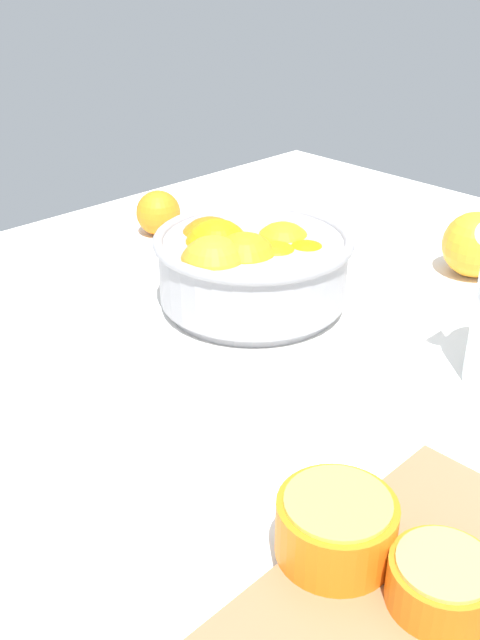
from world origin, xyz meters
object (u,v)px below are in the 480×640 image
at_px(orange_half_0, 336,526).
at_px(loose_orange_1, 475,245).
at_px(fruit_bowl, 250,265).
at_px(orange_half_1, 442,582).
at_px(loose_orange_2, 158,213).
at_px(cutting_board, 430,610).
at_px(spoon, 309,205).

height_order(orange_half_0, loose_orange_1, loose_orange_1).
bearing_deg(loose_orange_1, fruit_bowl, 153.62).
relative_size(orange_half_1, loose_orange_2, 1.06).
relative_size(cutting_board, loose_orange_1, 3.14).
relative_size(cutting_board, spoon, 1.76).
bearing_deg(loose_orange_2, orange_half_1, -114.10).
distance_m(loose_orange_1, spoon, 0.32).
xyz_separation_m(orange_half_1, loose_orange_2, (0.29, 0.65, -0.00)).
height_order(fruit_bowl, loose_orange_2, fruit_bowl).
distance_m(orange_half_1, loose_orange_2, 0.71).
height_order(loose_orange_2, spoon, loose_orange_2).
bearing_deg(fruit_bowl, loose_orange_2, 75.02).
distance_m(fruit_bowl, spoon, 0.36).
xyz_separation_m(cutting_board, loose_orange_2, (0.29, 0.65, 0.02)).
bearing_deg(cutting_board, fruit_bowl, 60.15).
bearing_deg(fruit_bowl, cutting_board, -119.85).
distance_m(fruit_bowl, orange_half_1, 0.45).
relative_size(cutting_board, loose_orange_2, 4.07).
relative_size(orange_half_1, spoon, 0.46).
bearing_deg(loose_orange_2, orange_half_0, -117.87).
xyz_separation_m(orange_half_0, loose_orange_2, (0.31, 0.58, -0.01)).
xyz_separation_m(fruit_bowl, cutting_board, (-0.22, -0.39, -0.04)).
bearing_deg(loose_orange_1, orange_half_0, -159.49).
bearing_deg(cutting_board, orange_half_0, 100.87).
bearing_deg(fruit_bowl, orange_half_0, -126.40).
relative_size(orange_half_0, orange_half_1, 1.19).
relative_size(orange_half_0, loose_orange_1, 0.97).
distance_m(loose_orange_2, spoon, 0.25).
bearing_deg(loose_orange_1, loose_orange_2, 117.07).
height_order(cutting_board, orange_half_1, orange_half_1).
xyz_separation_m(orange_half_0, spoon, (0.55, 0.50, -0.04)).
height_order(fruit_bowl, orange_half_1, fruit_bowl).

